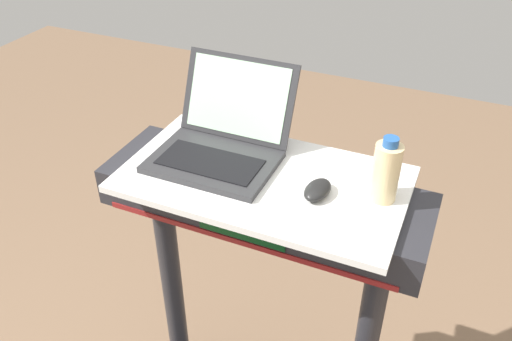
{
  "coord_description": "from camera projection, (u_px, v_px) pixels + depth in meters",
  "views": [
    {
      "loc": [
        0.44,
        -0.37,
        2.01
      ],
      "look_at": [
        0.0,
        0.65,
        1.25
      ],
      "focal_mm": 37.25,
      "sensor_mm": 36.0,
      "label": 1
    }
  ],
  "objects": [
    {
      "name": "laptop",
      "position": [
        221.0,
        140.0,
        1.47
      ],
      "size": [
        0.34,
        0.34,
        0.24
      ],
      "rotation": [
        0.0,
        0.0,
        0.06
      ],
      "color": "#2D2D30",
      "rests_on": "desk_board"
    },
    {
      "name": "computer_mouse",
      "position": [
        318.0,
        190.0,
        1.33
      ],
      "size": [
        0.07,
        0.11,
        0.03
      ],
      "primitive_type": "ellipsoid",
      "rotation": [
        0.0,
        0.0,
        -0.12
      ],
      "color": "black",
      "rests_on": "desk_board"
    },
    {
      "name": "water_bottle",
      "position": [
        386.0,
        172.0,
        1.29
      ],
      "size": [
        0.07,
        0.07,
        0.18
      ],
      "color": "beige",
      "rests_on": "desk_board"
    },
    {
      "name": "desk_board",
      "position": [
        263.0,
        179.0,
        1.42
      ],
      "size": [
        0.75,
        0.43,
        0.02
      ],
      "primitive_type": "cube",
      "color": "white",
      "rests_on": "treadmill_base"
    }
  ]
}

